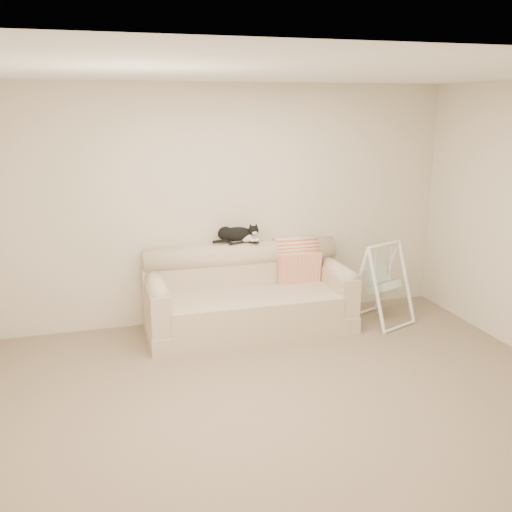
{
  "coord_description": "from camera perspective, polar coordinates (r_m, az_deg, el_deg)",
  "views": [
    {
      "loc": [
        -1.46,
        -4.05,
        2.37
      ],
      "look_at": [
        0.07,
        1.27,
        0.9
      ],
      "focal_mm": 40.0,
      "sensor_mm": 36.0,
      "label": 1
    }
  ],
  "objects": [
    {
      "name": "ground_plane",
      "position": [
        4.91,
        3.37,
        -13.98
      ],
      "size": [
        5.0,
        5.0,
        0.0
      ],
      "primitive_type": "plane",
      "color": "#76634A",
      "rests_on": "ground"
    },
    {
      "name": "room_shell",
      "position": [
        4.38,
        3.68,
        3.79
      ],
      "size": [
        5.04,
        4.04,
        2.6
      ],
      "color": "beige",
      "rests_on": "ground"
    },
    {
      "name": "sofa",
      "position": [
        6.2,
        -0.84,
        -4.09
      ],
      "size": [
        2.2,
        0.93,
        0.9
      ],
      "color": "tan",
      "rests_on": "ground"
    },
    {
      "name": "remote_a",
      "position": [
        6.24,
        -2.0,
        1.37
      ],
      "size": [
        0.19,
        0.09,
        0.03
      ],
      "color": "black",
      "rests_on": "sofa"
    },
    {
      "name": "remote_b",
      "position": [
        6.29,
        -0.46,
        1.46
      ],
      "size": [
        0.15,
        0.16,
        0.02
      ],
      "color": "black",
      "rests_on": "sofa"
    },
    {
      "name": "tuxedo_cat",
      "position": [
        6.25,
        -1.91,
        2.22
      ],
      "size": [
        0.53,
        0.24,
        0.21
      ],
      "color": "black",
      "rests_on": "sofa"
    },
    {
      "name": "throw_blanket",
      "position": [
        6.49,
        4.0,
        0.18
      ],
      "size": [
        0.49,
        0.38,
        0.58
      ],
      "color": "#E1562D",
      "rests_on": "sofa"
    },
    {
      "name": "baby_swing",
      "position": [
        6.49,
        12.43,
        -2.61
      ],
      "size": [
        0.74,
        0.76,
        0.91
      ],
      "color": "white",
      "rests_on": "ground"
    }
  ]
}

